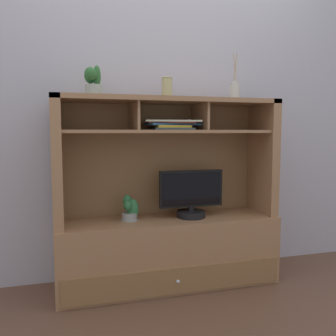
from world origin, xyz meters
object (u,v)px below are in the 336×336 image
object	(u,v)px
tv_monitor	(191,197)
potted_succulent	(93,83)
media_console	(168,227)
magazine_stack_left	(172,125)
ceramic_vase	(167,88)
diffuser_bottle	(235,91)
potted_orchid	(130,210)

from	to	relation	value
tv_monitor	potted_succulent	world-z (taller)	potted_succulent
media_console	tv_monitor	size ratio (longest dim) A/B	3.32
media_console	tv_monitor	distance (m)	0.26
magazine_stack_left	potted_succulent	distance (m)	0.56
ceramic_vase	tv_monitor	bearing A→B (deg)	-18.26
magazine_stack_left	ceramic_vase	world-z (taller)	ceramic_vase
diffuser_bottle	ceramic_vase	distance (m)	0.48
media_console	potted_orchid	size ratio (longest dim) A/B	8.65
magazine_stack_left	diffuser_bottle	size ratio (longest dim) A/B	1.23
media_console	magazine_stack_left	bearing A→B (deg)	-49.32
tv_monitor	diffuser_bottle	distance (m)	0.78
diffuser_bottle	potted_succulent	size ratio (longest dim) A/B	1.67
media_console	magazine_stack_left	world-z (taller)	media_console
tv_monitor	potted_succulent	xyz separation A→B (m)	(-0.63, 0.03, 0.73)
media_console	ceramic_vase	world-z (taller)	ceramic_vase
diffuser_bottle	potted_succulent	xyz separation A→B (m)	(-0.95, 0.00, 0.02)
potted_orchid	potted_succulent	size ratio (longest dim) A/B	0.90
media_console	diffuser_bottle	size ratio (longest dim) A/B	4.69
diffuser_bottle	ceramic_vase	xyz separation A→B (m)	(-0.48, 0.03, 0.01)
tv_monitor	magazine_stack_left	xyz separation A→B (m)	(-0.13, 0.01, 0.48)
tv_monitor	ceramic_vase	size ratio (longest dim) A/B	3.16
media_console	diffuser_bottle	bearing A→B (deg)	-1.15
magazine_stack_left	diffuser_bottle	bearing A→B (deg)	1.82
diffuser_bottle	tv_monitor	bearing A→B (deg)	-175.61
tv_monitor	diffuser_bottle	world-z (taller)	diffuser_bottle
potted_orchid	diffuser_bottle	xyz separation A→B (m)	(0.74, 0.00, 0.79)
potted_orchid	media_console	bearing A→B (deg)	2.23
diffuser_bottle	magazine_stack_left	bearing A→B (deg)	-178.18
potted_orchid	ceramic_vase	xyz separation A→B (m)	(0.26, 0.03, 0.80)
potted_orchid	magazine_stack_left	bearing A→B (deg)	-2.85
media_console	ceramic_vase	xyz separation A→B (m)	(0.00, 0.02, 0.93)
magazine_stack_left	ceramic_vase	distance (m)	0.25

